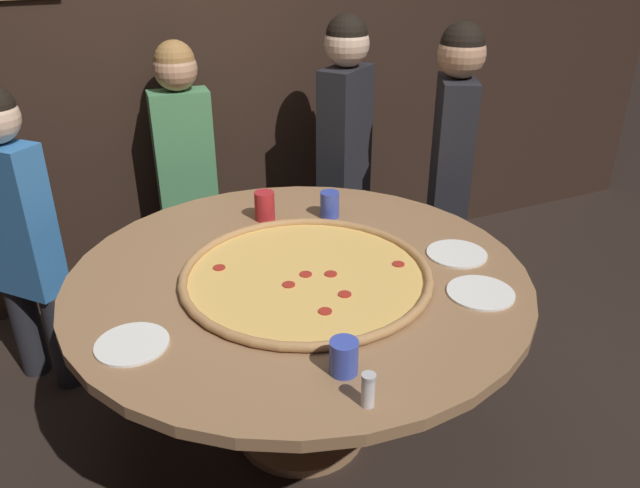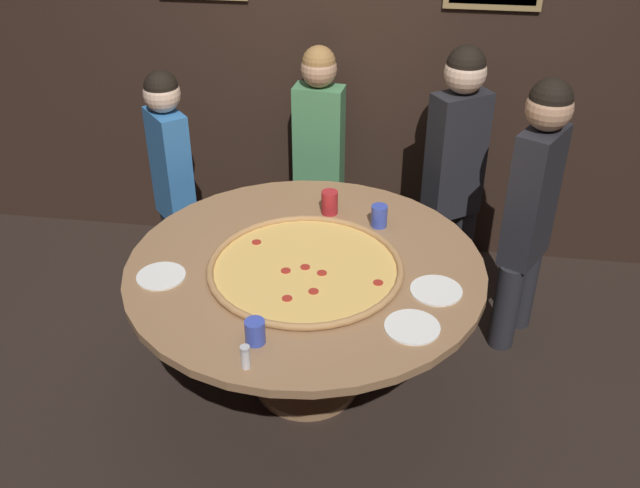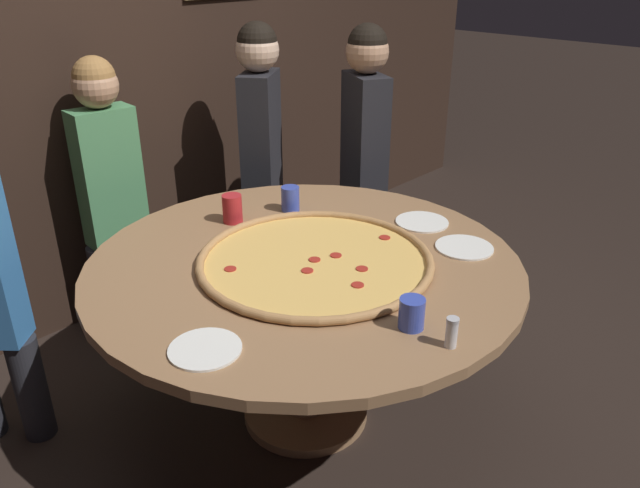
{
  "view_description": "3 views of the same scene",
  "coord_description": "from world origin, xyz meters",
  "px_view_note": "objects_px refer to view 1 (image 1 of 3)",
  "views": [
    {
      "loc": [
        -0.73,
        -1.78,
        1.84
      ],
      "look_at": [
        0.11,
        0.06,
        0.8
      ],
      "focal_mm": 35.0,
      "sensor_mm": 36.0,
      "label": 1
    },
    {
      "loc": [
        0.45,
        -2.63,
        2.55
      ],
      "look_at": [
        0.08,
        -0.1,
        0.91
      ],
      "focal_mm": 40.0,
      "sensor_mm": 36.0,
      "label": 2
    },
    {
      "loc": [
        -1.48,
        -1.46,
        1.81
      ],
      "look_at": [
        -0.04,
        -0.12,
        0.86
      ],
      "focal_mm": 35.0,
      "sensor_mm": 36.0,
      "label": 3
    }
  ],
  "objects_px": {
    "giant_pizza": "(306,275)",
    "condiment_shaker": "(368,390)",
    "dining_table": "(299,302)",
    "white_plate_right_side": "(132,344)",
    "drink_cup_near_right": "(330,205)",
    "diner_far_right": "(19,227)",
    "drink_cup_far_left": "(265,206)",
    "drink_cup_near_left": "(344,357)",
    "white_plate_beside_cup": "(457,254)",
    "white_plate_far_back": "(481,293)",
    "diner_far_left": "(185,163)",
    "diner_side_left": "(451,158)",
    "diner_side_right": "(345,143)"
  },
  "relations": [
    {
      "from": "drink_cup_near_right",
      "to": "white_plate_far_back",
      "type": "relative_size",
      "value": 0.49
    },
    {
      "from": "white_plate_right_side",
      "to": "diner_far_right",
      "type": "relative_size",
      "value": 0.16
    },
    {
      "from": "drink_cup_near_right",
      "to": "condiment_shaker",
      "type": "height_order",
      "value": "drink_cup_near_right"
    },
    {
      "from": "dining_table",
      "to": "condiment_shaker",
      "type": "xyz_separation_m",
      "value": [
        -0.11,
        -0.71,
        0.17
      ]
    },
    {
      "from": "diner_far_left",
      "to": "diner_side_left",
      "type": "height_order",
      "value": "diner_side_left"
    },
    {
      "from": "drink_cup_near_left",
      "to": "white_plate_far_back",
      "type": "xyz_separation_m",
      "value": [
        0.6,
        0.17,
        -0.05
      ]
    },
    {
      "from": "diner_side_left",
      "to": "diner_far_right",
      "type": "xyz_separation_m",
      "value": [
        -1.93,
        0.22,
        -0.08
      ]
    },
    {
      "from": "drink_cup_near_left",
      "to": "diner_side_right",
      "type": "xyz_separation_m",
      "value": [
        0.78,
        1.54,
        0.04
      ]
    },
    {
      "from": "white_plate_right_side",
      "to": "diner_side_left",
      "type": "bearing_deg",
      "value": 24.68
    },
    {
      "from": "drink_cup_far_left",
      "to": "diner_side_right",
      "type": "height_order",
      "value": "diner_side_right"
    },
    {
      "from": "drink_cup_far_left",
      "to": "giant_pizza",
      "type": "bearing_deg",
      "value": -94.34
    },
    {
      "from": "dining_table",
      "to": "drink_cup_far_left",
      "type": "height_order",
      "value": "drink_cup_far_left"
    },
    {
      "from": "dining_table",
      "to": "diner_side_right",
      "type": "bearing_deg",
      "value": 55.36
    },
    {
      "from": "white_plate_far_back",
      "to": "diner_far_right",
      "type": "xyz_separation_m",
      "value": [
        -1.38,
        1.18,
        0.01
      ]
    },
    {
      "from": "diner_far_right",
      "to": "dining_table",
      "type": "bearing_deg",
      "value": -173.32
    },
    {
      "from": "white_plate_right_side",
      "to": "drink_cup_far_left",
      "type": "bearing_deg",
      "value": 45.17
    },
    {
      "from": "dining_table",
      "to": "diner_far_left",
      "type": "height_order",
      "value": "diner_far_left"
    },
    {
      "from": "giant_pizza",
      "to": "white_plate_far_back",
      "type": "relative_size",
      "value": 3.91
    },
    {
      "from": "drink_cup_near_left",
      "to": "white_plate_beside_cup",
      "type": "bearing_deg",
      "value": 32.19
    },
    {
      "from": "diner_side_left",
      "to": "giant_pizza",
      "type": "bearing_deg",
      "value": -30.76
    },
    {
      "from": "dining_table",
      "to": "diner_far_left",
      "type": "xyz_separation_m",
      "value": [
        -0.11,
        1.18,
        0.16
      ]
    },
    {
      "from": "white_plate_beside_cup",
      "to": "condiment_shaker",
      "type": "xyz_separation_m",
      "value": [
        -0.7,
        -0.58,
        0.05
      ]
    },
    {
      "from": "drink_cup_near_right",
      "to": "diner_far_right",
      "type": "relative_size",
      "value": 0.08
    },
    {
      "from": "white_plate_right_side",
      "to": "diner_side_left",
      "type": "relative_size",
      "value": 0.15
    },
    {
      "from": "dining_table",
      "to": "diner_side_left",
      "type": "xyz_separation_m",
      "value": [
        1.05,
        0.57,
        0.21
      ]
    },
    {
      "from": "dining_table",
      "to": "white_plate_right_side",
      "type": "distance_m",
      "value": 0.65
    },
    {
      "from": "diner_side_right",
      "to": "diner_far_right",
      "type": "distance_m",
      "value": 1.58
    },
    {
      "from": "giant_pizza",
      "to": "drink_cup_far_left",
      "type": "bearing_deg",
      "value": 85.66
    },
    {
      "from": "drink_cup_far_left",
      "to": "diner_far_right",
      "type": "height_order",
      "value": "diner_far_right"
    },
    {
      "from": "giant_pizza",
      "to": "white_plate_far_back",
      "type": "xyz_separation_m",
      "value": [
        0.49,
        -0.34,
        -0.01
      ]
    },
    {
      "from": "white_plate_right_side",
      "to": "diner_far_right",
      "type": "bearing_deg",
      "value": 105.74
    },
    {
      "from": "giant_pizza",
      "to": "drink_cup_near_right",
      "type": "relative_size",
      "value": 7.98
    },
    {
      "from": "white_plate_beside_cup",
      "to": "condiment_shaker",
      "type": "bearing_deg",
      "value": -140.17
    },
    {
      "from": "drink_cup_far_left",
      "to": "white_plate_right_side",
      "type": "height_order",
      "value": "drink_cup_far_left"
    },
    {
      "from": "white_plate_right_side",
      "to": "drink_cup_near_left",
      "type": "bearing_deg",
      "value": -35.95
    },
    {
      "from": "diner_side_left",
      "to": "drink_cup_far_left",
      "type": "bearing_deg",
      "value": -55.91
    },
    {
      "from": "giant_pizza",
      "to": "condiment_shaker",
      "type": "bearing_deg",
      "value": -99.99
    },
    {
      "from": "dining_table",
      "to": "white_plate_right_side",
      "type": "height_order",
      "value": "white_plate_right_side"
    },
    {
      "from": "drink_cup_near_right",
      "to": "diner_far_right",
      "type": "bearing_deg",
      "value": 161.0
    },
    {
      "from": "dining_table",
      "to": "white_plate_right_side",
      "type": "relative_size",
      "value": 7.53
    },
    {
      "from": "giant_pizza",
      "to": "diner_side_right",
      "type": "distance_m",
      "value": 1.23
    },
    {
      "from": "dining_table",
      "to": "diner_side_right",
      "type": "xyz_separation_m",
      "value": [
        0.68,
        0.98,
        0.22
      ]
    },
    {
      "from": "drink_cup_near_right",
      "to": "diner_side_left",
      "type": "relative_size",
      "value": 0.08
    },
    {
      "from": "condiment_shaker",
      "to": "giant_pizza",
      "type": "bearing_deg",
      "value": 80.01
    },
    {
      "from": "drink_cup_near_right",
      "to": "white_plate_right_side",
      "type": "bearing_deg",
      "value": -147.9
    },
    {
      "from": "drink_cup_far_left",
      "to": "condiment_shaker",
      "type": "bearing_deg",
      "value": -97.51
    },
    {
      "from": "drink_cup_near_left",
      "to": "drink_cup_far_left",
      "type": "height_order",
      "value": "drink_cup_far_left"
    },
    {
      "from": "white_plate_right_side",
      "to": "dining_table",
      "type": "bearing_deg",
      "value": 17.62
    },
    {
      "from": "drink_cup_near_left",
      "to": "diner_far_left",
      "type": "height_order",
      "value": "diner_far_left"
    },
    {
      "from": "dining_table",
      "to": "drink_cup_near_right",
      "type": "xyz_separation_m",
      "value": [
        0.3,
        0.38,
        0.18
      ]
    }
  ]
}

